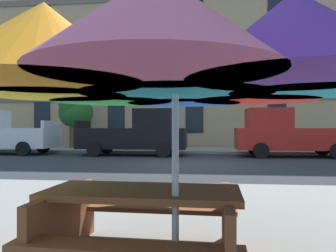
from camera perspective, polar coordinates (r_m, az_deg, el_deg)
name	(u,v)px	position (r m, az deg, el deg)	size (l,w,h in m)	color
ground_plane	(186,165)	(11.88, 3.18, -6.72)	(120.00, 120.00, 0.00)	#2D3033
sidewalk_far	(193,150)	(18.64, 4.37, -4.16)	(56.00, 3.60, 0.12)	gray
apartment_building	(197,45)	(27.59, 4.99, 13.76)	(45.24, 12.08, 16.00)	tan
pickup_black	(138,134)	(15.81, -5.24, -1.36)	(5.10, 2.12, 2.20)	black
pickup_red	(288,134)	(15.93, 19.94, -1.34)	(5.10, 2.12, 2.20)	#B21E19
street_tree_left	(75,111)	(20.73, -15.78, 2.53)	(2.10, 1.97, 3.47)	brown
patio_umbrella	(175,62)	(2.85, 1.27, 10.90)	(3.51, 3.51, 2.23)	silver
picnic_table	(143,219)	(3.21, -4.40, -15.76)	(1.85, 1.58, 0.77)	brown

